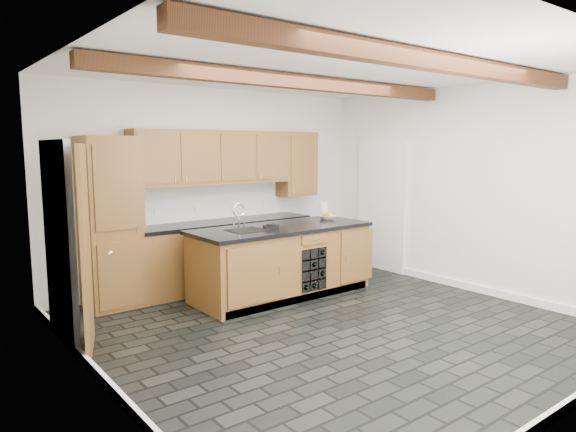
% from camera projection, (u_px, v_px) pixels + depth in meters
% --- Properties ---
extents(ground, '(5.00, 5.00, 0.00)m').
position_uv_depth(ground, '(331.00, 325.00, 5.70)').
color(ground, black).
rests_on(ground, ground).
extents(room_shell, '(5.01, 5.00, 5.00)m').
position_uv_depth(room_shell, '(295.00, 186.00, 5.86)').
color(room_shell, white).
rests_on(room_shell, ground).
extents(back_cabinetry, '(3.65, 0.62, 2.20)m').
position_uv_depth(back_cabinetry, '(202.00, 219.00, 7.09)').
color(back_cabinetry, '#925D2F').
rests_on(back_cabinetry, ground).
extents(island, '(2.48, 0.96, 0.93)m').
position_uv_depth(island, '(283.00, 261.00, 6.83)').
color(island, '#925D2F').
rests_on(island, ground).
extents(faucet, '(0.45, 0.40, 0.34)m').
position_uv_depth(faucet, '(245.00, 227.00, 6.46)').
color(faucet, black).
rests_on(faucet, island).
extents(kitchen_scale, '(0.21, 0.15, 0.06)m').
position_uv_depth(kitchen_scale, '(271.00, 226.00, 6.58)').
color(kitchen_scale, black).
rests_on(kitchen_scale, island).
extents(fruit_bowl, '(0.29, 0.29, 0.06)m').
position_uv_depth(fruit_bowl, '(327.00, 217.00, 7.43)').
color(fruit_bowl, silver).
rests_on(fruit_bowl, island).
extents(fruit_cluster, '(0.16, 0.17, 0.07)m').
position_uv_depth(fruit_cluster, '(327.00, 215.00, 7.42)').
color(fruit_cluster, '#B1171C').
rests_on(fruit_cluster, fruit_bowl).
extents(paper_towel, '(0.12, 0.12, 0.22)m').
position_uv_depth(paper_towel, '(324.00, 210.00, 7.59)').
color(paper_towel, white).
rests_on(paper_towel, island).
extents(mug, '(0.13, 0.13, 0.11)m').
position_uv_depth(mug, '(138.00, 225.00, 6.52)').
color(mug, white).
rests_on(mug, back_cabinetry).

